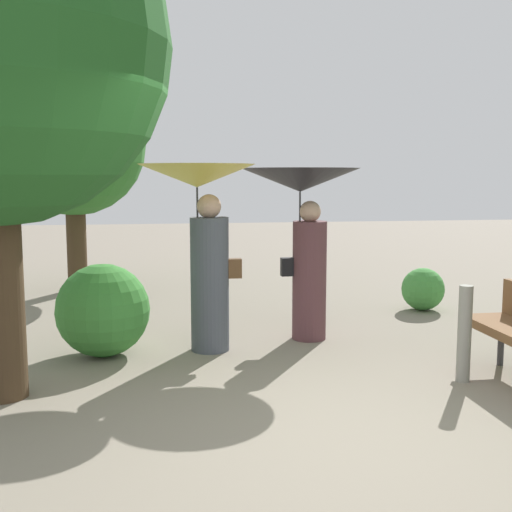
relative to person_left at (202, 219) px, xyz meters
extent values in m
plane|color=gray|center=(0.63, -2.31, -1.37)|extent=(40.00, 40.00, 0.00)
cylinder|color=#474C56|center=(0.07, 0.00, -0.67)|extent=(0.40, 0.40, 1.39)
sphere|color=tan|center=(0.07, 0.00, 0.13)|extent=(0.25, 0.25, 0.25)
cylinder|color=#333338|center=(-0.05, 0.00, -0.07)|extent=(0.02, 0.02, 0.78)
cone|color=#D8C64C|center=(-0.05, 0.00, 0.44)|extent=(1.19, 1.19, 0.23)
cube|color=brown|center=(0.33, -0.02, -0.51)|extent=(0.14, 0.10, 0.20)
cylinder|color=#563338|center=(1.20, 0.28, -0.71)|extent=(0.38, 0.38, 1.32)
sphere|color=tan|center=(1.20, 0.28, 0.05)|extent=(0.23, 0.23, 0.23)
cylinder|color=#333338|center=(1.08, 0.29, -0.12)|extent=(0.02, 0.02, 0.78)
cone|color=black|center=(1.08, 0.29, 0.40)|extent=(1.30, 1.30, 0.26)
cube|color=black|center=(0.95, 0.30, -0.55)|extent=(0.14, 0.10, 0.20)
cylinder|color=#38383D|center=(2.44, -0.99, -1.15)|extent=(0.06, 0.06, 0.44)
cylinder|color=#38383D|center=(2.78, -0.99, -1.15)|extent=(0.06, 0.06, 0.44)
cylinder|color=#42301E|center=(-1.70, 3.78, 0.17)|extent=(0.31, 0.31, 3.07)
sphere|color=#2D6B28|center=(-1.70, 3.78, 0.93)|extent=(2.22, 2.22, 2.22)
sphere|color=#2D6B28|center=(-1.70, 3.78, 1.55)|extent=(1.78, 1.78, 1.78)
sphere|color=#387F33|center=(-1.01, -0.05, -0.90)|extent=(0.94, 0.94, 0.94)
sphere|color=#428C3D|center=(3.08, 1.52, -1.08)|extent=(0.57, 0.57, 0.57)
cylinder|color=gray|center=(2.19, -1.39, -0.94)|extent=(0.12, 0.12, 0.86)
camera|label=1|loc=(-0.48, -6.45, 0.45)|focal=44.46mm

